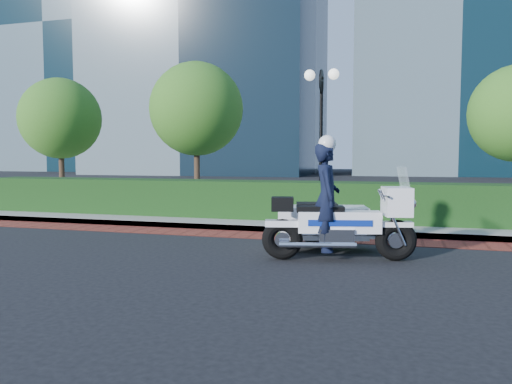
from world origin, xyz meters
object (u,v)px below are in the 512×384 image
(tree_b, at_px, (196,109))
(lamppost, at_px, (321,118))
(tree_a, at_px, (60,119))
(police_motorcycle, at_px, (331,215))

(tree_b, bearing_deg, lamppost, -16.11)
(lamppost, relative_size, tree_a, 0.92)
(tree_a, height_order, police_motorcycle, tree_a)
(police_motorcycle, bearing_deg, lamppost, 87.60)
(lamppost, bearing_deg, tree_a, 172.59)
(lamppost, distance_m, tree_b, 4.71)
(lamppost, xyz_separation_m, police_motorcycle, (1.06, -5.58, -2.20))
(lamppost, xyz_separation_m, tree_a, (-10.00, 1.30, 0.26))
(tree_a, bearing_deg, police_motorcycle, -31.90)
(tree_b, xyz_separation_m, police_motorcycle, (5.56, -6.88, -2.68))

